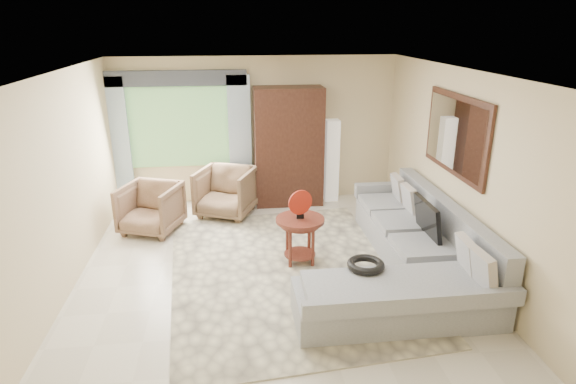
{
  "coord_description": "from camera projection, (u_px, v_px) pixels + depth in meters",
  "views": [
    {
      "loc": [
        -0.47,
        -5.52,
        3.15
      ],
      "look_at": [
        0.25,
        0.35,
        1.05
      ],
      "focal_mm": 30.0,
      "sensor_mm": 36.0,
      "label": 1
    }
  ],
  "objects": [
    {
      "name": "ground",
      "position": [
        272.0,
        277.0,
        6.27
      ],
      "size": [
        6.0,
        6.0,
        0.0
      ],
      "primitive_type": "plane",
      "color": "silver",
      "rests_on": "ground"
    },
    {
      "name": "area_rug",
      "position": [
        287.0,
        270.0,
        6.43
      ],
      "size": [
        3.34,
        4.25,
        0.02
      ],
      "primitive_type": "cube",
      "rotation": [
        0.0,
        0.0,
        0.09
      ],
      "color": "beige",
      "rests_on": "ground"
    },
    {
      "name": "sectional_sofa",
      "position": [
        411.0,
        257.0,
        6.21
      ],
      "size": [
        2.3,
        3.46,
        0.9
      ],
      "color": "#A7AAAF",
      "rests_on": "ground"
    },
    {
      "name": "tv_screen",
      "position": [
        427.0,
        218.0,
        6.29
      ],
      "size": [
        0.14,
        0.74,
        0.48
      ],
      "primitive_type": "cube",
      "rotation": [
        0.0,
        -0.17,
        0.0
      ],
      "color": "black",
      "rests_on": "sectional_sofa"
    },
    {
      "name": "garden_hose",
      "position": [
        366.0,
        265.0,
        5.46
      ],
      "size": [
        0.43,
        0.43,
        0.09
      ],
      "primitive_type": "torus",
      "color": "black",
      "rests_on": "sectional_sofa"
    },
    {
      "name": "coffee_table",
      "position": [
        300.0,
        240.0,
        6.55
      ],
      "size": [
        0.66,
        0.66,
        0.66
      ],
      "rotation": [
        0.0,
        0.0,
        0.09
      ],
      "color": "#4C1E14",
      "rests_on": "ground"
    },
    {
      "name": "red_disc",
      "position": [
        300.0,
        202.0,
        6.37
      ],
      "size": [
        0.33,
        0.13,
        0.34
      ],
      "primitive_type": "cylinder",
      "rotation": [
        1.57,
        0.0,
        0.31
      ],
      "color": "#9E1F0F",
      "rests_on": "coffee_table"
    },
    {
      "name": "armchair_left",
      "position": [
        151.0,
        208.0,
        7.53
      ],
      "size": [
        1.07,
        1.08,
        0.77
      ],
      "primitive_type": "imported",
      "rotation": [
        0.0,
        0.0,
        -0.35
      ],
      "color": "#845A48",
      "rests_on": "ground"
    },
    {
      "name": "armchair_right",
      "position": [
        226.0,
        192.0,
        8.18
      ],
      "size": [
        1.16,
        1.17,
        0.82
      ],
      "primitive_type": "imported",
      "rotation": [
        0.0,
        0.0,
        -0.39
      ],
      "color": "brown",
      "rests_on": "ground"
    },
    {
      "name": "potted_plant",
      "position": [
        135.0,
        203.0,
        8.06
      ],
      "size": [
        0.57,
        0.51,
        0.56
      ],
      "primitive_type": "imported",
      "rotation": [
        0.0,
        0.0,
        0.15
      ],
      "color": "#999999",
      "rests_on": "ground"
    },
    {
      "name": "armoire",
      "position": [
        289.0,
        147.0,
        8.52
      ],
      "size": [
        1.2,
        0.55,
        2.1
      ],
      "primitive_type": "cube",
      "color": "black",
      "rests_on": "ground"
    },
    {
      "name": "floor_lamp",
      "position": [
        332.0,
        161.0,
        8.77
      ],
      "size": [
        0.24,
        0.24,
        1.5
      ],
      "primitive_type": "cube",
      "color": "silver",
      "rests_on": "ground"
    },
    {
      "name": "window",
      "position": [
        179.0,
        127.0,
        8.42
      ],
      "size": [
        1.8,
        0.04,
        1.4
      ],
      "primitive_type": "cube",
      "color": "#669E59",
      "rests_on": "wall_back"
    },
    {
      "name": "curtain_left",
      "position": [
        118.0,
        144.0,
        8.3
      ],
      "size": [
        0.4,
        0.08,
        2.3
      ],
      "primitive_type": "cube",
      "color": "#9EB7CC",
      "rests_on": "ground"
    },
    {
      "name": "curtain_right",
      "position": [
        240.0,
        141.0,
        8.54
      ],
      "size": [
        0.4,
        0.08,
        2.3
      ],
      "primitive_type": "cube",
      "color": "#9EB7CC",
      "rests_on": "ground"
    },
    {
      "name": "valance",
      "position": [
        175.0,
        78.0,
        8.07
      ],
      "size": [
        2.4,
        0.12,
        0.26
      ],
      "primitive_type": "cube",
      "color": "#1E232D",
      "rests_on": "wall_back"
    },
    {
      "name": "wall_mirror",
      "position": [
        456.0,
        135.0,
        6.29
      ],
      "size": [
        0.05,
        1.7,
        1.05
      ],
      "color": "black",
      "rests_on": "wall_right"
    }
  ]
}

